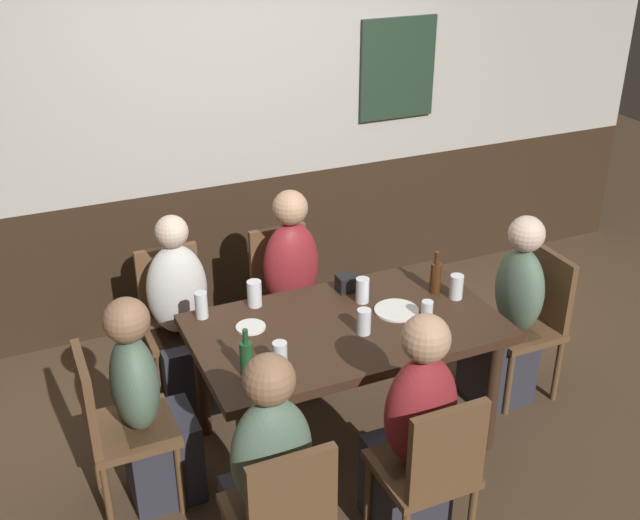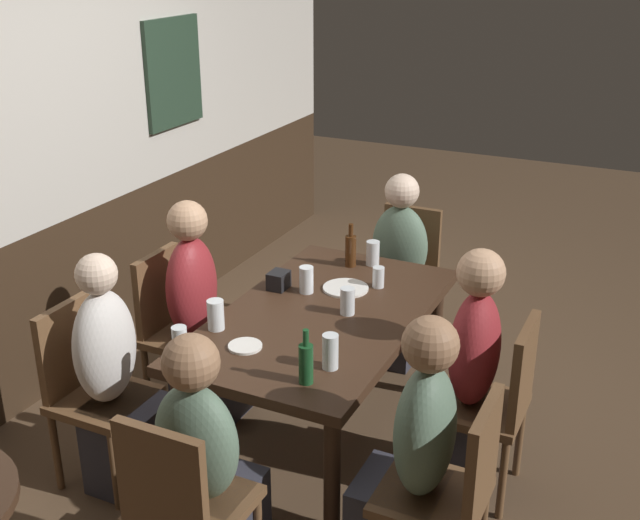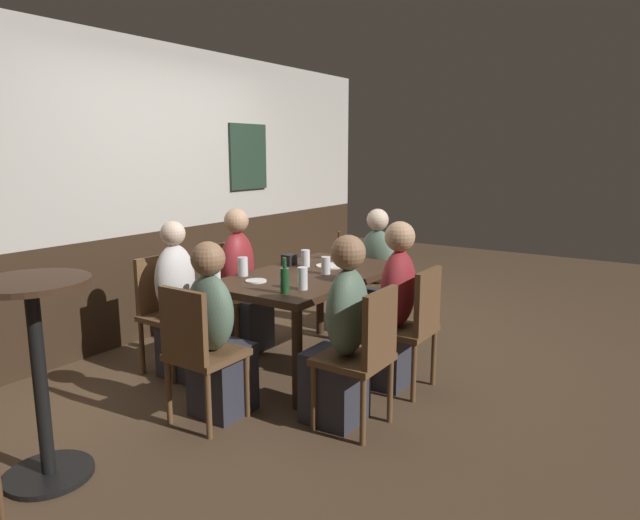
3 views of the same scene
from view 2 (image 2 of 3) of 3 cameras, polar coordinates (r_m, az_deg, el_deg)
ground_plane at (r=4.17m, az=0.15°, el=-12.98°), size 12.00×12.00×0.00m
wall_back at (r=4.51m, az=-19.23°, el=6.88°), size 6.40×0.13×2.60m
dining_table at (r=3.83m, az=0.16°, el=-4.96°), size 1.56×0.89×0.74m
chair_left_far at (r=3.84m, az=-16.25°, el=-8.57°), size 0.40×0.40×0.88m
chair_head_west at (r=3.05m, az=-9.92°, el=-16.92°), size 0.40×0.40×0.88m
chair_left_near at (r=3.12m, az=9.47°, el=-15.90°), size 0.40×0.40×0.88m
chair_mid_near at (r=3.67m, az=12.59°, el=-9.71°), size 0.40×0.40×0.88m
chair_head_east at (r=4.90m, az=6.14°, el=-0.78°), size 0.40×0.40×0.88m
chair_mid_far at (r=4.30m, az=-10.32°, el=-4.49°), size 0.40×0.40×0.88m
person_left_far at (r=3.75m, az=-14.34°, el=-9.31°), size 0.34×0.37×1.16m
person_head_west at (r=3.16m, az=-8.17°, el=-15.52°), size 0.37×0.34×1.13m
person_left_near at (r=3.15m, az=6.59°, el=-15.11°), size 0.34×0.37×1.18m
person_mid_near at (r=3.69m, az=10.17°, el=-9.04°), size 0.34×0.37×1.19m
person_head_east at (r=4.76m, az=5.48°, el=-1.60°), size 0.37×0.34×1.14m
person_mid_far at (r=4.21m, az=-8.54°, el=-4.78°), size 0.34×0.37×1.20m
pint_glass_amber at (r=3.43m, az=-10.06°, el=-5.98°), size 0.07×0.07×0.14m
pint_glass_pale at (r=4.05m, az=4.23°, el=-1.34°), size 0.06×0.06×0.11m
beer_glass_half at (r=3.30m, az=0.75°, el=-6.78°), size 0.07×0.07×0.15m
tumbler_water at (r=3.98m, az=-0.99°, el=-1.48°), size 0.07×0.07×0.14m
highball_clear at (r=3.76m, az=1.99°, el=-3.10°), size 0.07×0.07×0.13m
pint_glass_stout at (r=3.64m, az=-7.52°, el=-4.06°), size 0.08×0.08×0.14m
beer_glass_tall at (r=4.32m, az=3.82°, el=0.42°), size 0.07×0.07×0.14m
beer_bottle_green at (r=3.18m, az=-1.02°, el=-7.39°), size 0.06×0.06×0.24m
beer_bottle_brown at (r=4.28m, az=2.22°, el=0.74°), size 0.06×0.06×0.24m
plate_white_large at (r=4.03m, az=1.86°, el=-2.04°), size 0.23×0.23×0.01m
plate_white_small at (r=3.50m, az=-5.42°, el=-6.20°), size 0.15×0.15×0.01m
condiment_caddy at (r=4.03m, az=-3.00°, el=-1.47°), size 0.11×0.09×0.09m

